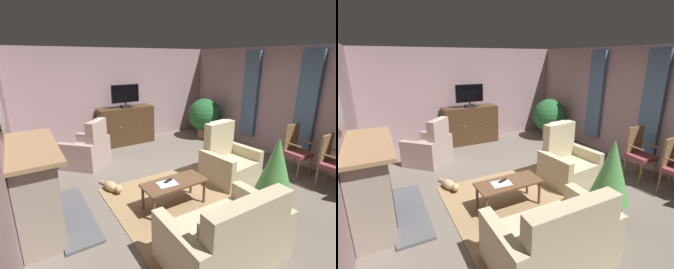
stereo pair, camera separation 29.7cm
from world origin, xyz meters
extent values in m
cube|color=#665B51|center=(0.00, 0.00, -0.02)|extent=(6.07, 6.83, 0.04)
cube|color=gray|center=(0.00, 3.17, 1.28)|extent=(6.07, 0.10, 2.56)
cube|color=#A6858B|center=(2.79, 0.00, 1.28)|extent=(0.10, 6.83, 2.56)
cube|color=slate|center=(2.68, -0.57, 1.41)|extent=(0.10, 0.44, 2.15)
cube|color=slate|center=(2.68, 0.93, 1.41)|extent=(0.10, 0.44, 2.15)
cube|color=#8E704C|center=(-0.36, -0.46, 0.01)|extent=(2.27, 2.17, 0.01)
cube|color=#4C4C51|center=(-2.05, 0.04, 0.02)|extent=(0.50, 1.63, 0.04)
cube|color=gray|center=(-2.49, 0.04, 0.58)|extent=(0.48, 1.43, 1.17)
cube|color=black|center=(-2.29, 0.04, 0.32)|extent=(0.10, 0.80, 0.52)
cube|color=#93704C|center=(-2.45, 0.04, 1.19)|extent=(0.60, 1.59, 0.05)
cube|color=black|center=(-0.03, 2.82, 0.03)|extent=(1.43, 0.45, 0.06)
cube|color=#422B19|center=(-0.03, 2.82, 0.51)|extent=(1.49, 0.51, 1.02)
sphere|color=tan|center=(-0.29, 2.54, 0.56)|extent=(0.03, 0.03, 0.03)
sphere|color=tan|center=(0.24, 2.54, 0.56)|extent=(0.03, 0.03, 0.03)
cube|color=black|center=(-0.03, 2.77, 1.05)|extent=(0.27, 0.20, 0.06)
cylinder|color=black|center=(-0.03, 2.77, 1.12)|extent=(0.04, 0.04, 0.08)
cube|color=black|center=(-0.03, 2.77, 1.40)|extent=(0.76, 0.05, 0.47)
cube|color=black|center=(-0.03, 2.74, 1.40)|extent=(0.72, 0.01, 0.43)
cube|color=brown|center=(-0.59, -0.53, 0.42)|extent=(1.04, 0.47, 0.03)
cylinder|color=brown|center=(-0.12, -0.34, 0.20)|extent=(0.04, 0.04, 0.41)
cylinder|color=brown|center=(-1.06, -0.36, 0.20)|extent=(0.04, 0.04, 0.41)
cylinder|color=brown|center=(-0.12, -0.70, 0.20)|extent=(0.04, 0.04, 0.41)
cylinder|color=brown|center=(-1.05, -0.71, 0.20)|extent=(0.04, 0.04, 0.41)
cube|color=black|center=(-0.66, -0.47, 0.45)|extent=(0.18, 0.11, 0.02)
cube|color=silver|center=(-0.71, -0.52, 0.44)|extent=(0.32, 0.24, 0.01)
cube|color=tan|center=(-0.68, -1.73, 0.21)|extent=(1.13, 0.89, 0.42)
cube|color=tan|center=(-0.68, -2.08, 0.68)|extent=(1.13, 0.20, 0.53)
cube|color=tan|center=(-1.32, -1.73, 0.32)|extent=(0.15, 0.89, 0.64)
cube|color=tan|center=(-0.04, -1.73, 0.32)|extent=(0.15, 0.89, 0.64)
cube|color=#B2A899|center=(-0.96, -1.87, 0.54)|extent=(0.37, 0.15, 0.36)
cube|color=tan|center=(0.84, -0.31, 0.21)|extent=(0.76, 0.88, 0.41)
cube|color=tan|center=(0.81, 0.00, 0.76)|extent=(0.70, 0.25, 0.69)
cube|color=tan|center=(1.25, -0.27, 0.31)|extent=(0.22, 0.82, 0.61)
cube|color=tan|center=(0.44, -0.36, 0.31)|extent=(0.22, 0.82, 0.61)
cube|color=white|center=(0.80, 0.07, 1.01)|extent=(0.41, 0.07, 0.24)
cube|color=#A3897F|center=(-1.38, 1.91, 0.20)|extent=(1.00, 1.00, 0.40)
cube|color=#A3897F|center=(-1.15, 1.69, 0.72)|extent=(0.55, 0.56, 0.64)
cube|color=#A3897F|center=(-1.63, 1.65, 0.30)|extent=(0.67, 0.66, 0.60)
cube|color=#A3897F|center=(-1.12, 2.18, 0.30)|extent=(0.67, 0.66, 0.60)
cube|color=white|center=(-1.10, 1.64, 0.94)|extent=(0.28, 0.29, 0.24)
cube|color=olive|center=(2.18, -1.35, 0.72)|extent=(0.41, 0.07, 0.54)
cylinder|color=olive|center=(1.99, -1.37, 0.21)|extent=(0.04, 0.04, 0.41)
cylinder|color=olive|center=(2.37, -1.34, 0.21)|extent=(0.04, 0.04, 0.41)
cube|color=brown|center=(2.20, -0.83, 0.45)|extent=(0.46, 0.46, 0.08)
cube|color=olive|center=(2.21, -0.64, 0.73)|extent=(0.39, 0.07, 0.57)
cylinder|color=olive|center=(2.00, -1.00, 0.21)|extent=(0.04, 0.04, 0.41)
cylinder|color=olive|center=(2.37, -1.03, 0.21)|extent=(0.04, 0.04, 0.41)
cylinder|color=olive|center=(2.02, -0.63, 0.21)|extent=(0.04, 0.04, 0.41)
cylinder|color=olive|center=(2.39, -0.66, 0.21)|extent=(0.04, 0.04, 0.41)
cylinder|color=olive|center=(2.39, -0.85, 0.67)|extent=(0.06, 0.35, 0.03)
cylinder|color=olive|center=(2.00, -0.82, 0.67)|extent=(0.06, 0.35, 0.03)
cylinder|color=slate|center=(0.56, -1.47, 0.16)|extent=(0.41, 0.41, 0.32)
cone|color=#4C8E47|center=(0.56, -1.47, 0.78)|extent=(0.57, 0.57, 0.92)
cylinder|color=#99664C|center=(2.18, 2.13, 0.13)|extent=(0.37, 0.37, 0.26)
sphere|color=#235B2D|center=(2.18, 2.13, 0.69)|extent=(0.96, 0.96, 0.96)
ellipsoid|color=tan|center=(-1.30, 0.48, 0.09)|extent=(0.28, 0.39, 0.18)
sphere|color=tan|center=(-1.23, 0.27, 0.12)|extent=(0.13, 0.13, 0.13)
cone|color=tan|center=(-1.19, 0.28, 0.18)|extent=(0.04, 0.04, 0.04)
cone|color=tan|center=(-1.26, 0.26, 0.18)|extent=(0.04, 0.04, 0.04)
cylinder|color=tan|center=(-1.34, 0.75, 0.05)|extent=(0.10, 0.22, 0.06)
camera|label=1|loc=(-2.52, -3.51, 2.31)|focal=26.82mm
camera|label=2|loc=(-2.26, -3.66, 2.31)|focal=26.82mm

